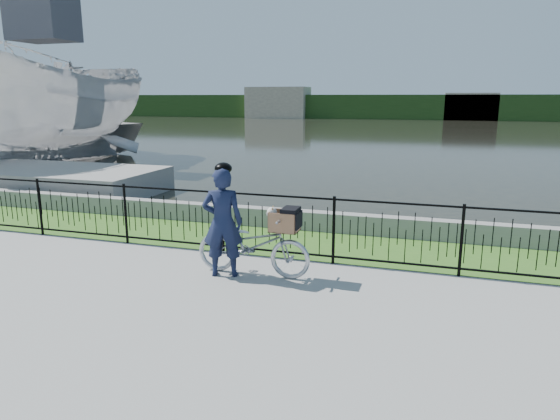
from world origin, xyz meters
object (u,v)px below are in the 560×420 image
(boat_far, at_px, (8,134))
(boat_near, at_px, (51,107))
(bicycle_rig, at_px, (254,244))
(cyclist, at_px, (223,221))
(dock, at_px, (3,177))

(boat_far, bearing_deg, boat_near, -19.24)
(bicycle_rig, xyz_separation_m, boat_near, (-11.57, 8.94, 1.85))
(bicycle_rig, relative_size, cyclist, 1.04)
(boat_near, height_order, boat_far, boat_near)
(dock, xyz_separation_m, boat_far, (-5.21, 5.39, 0.84))
(boat_near, distance_m, boat_far, 3.95)
(cyclist, relative_size, boat_far, 0.13)
(dock, height_order, cyclist, cyclist)
(bicycle_rig, relative_size, boat_far, 0.13)
(boat_near, bearing_deg, cyclist, -39.32)
(dock, xyz_separation_m, boat_near, (-1.64, 4.14, 2.00))
(cyclist, distance_m, boat_far, 17.98)
(bicycle_rig, height_order, cyclist, cyclist)
(dock, relative_size, boat_near, 0.82)
(boat_far, bearing_deg, dock, -45.95)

